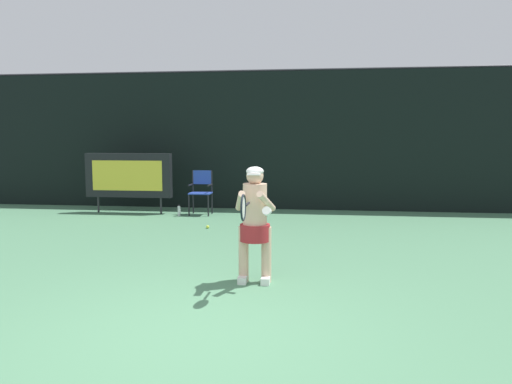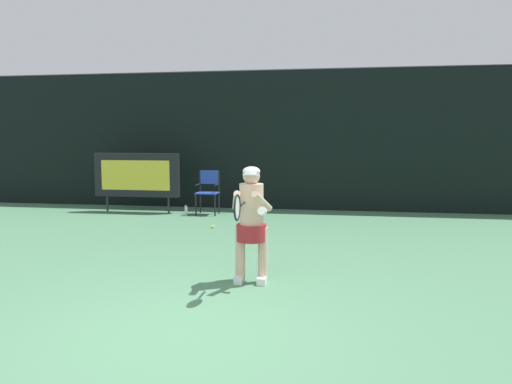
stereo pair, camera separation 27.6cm
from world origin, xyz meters
name	(u,v)px [view 1 (the left image)]	position (x,y,z in m)	size (l,w,h in m)	color
ground	(188,343)	(0.00, -0.19, -0.01)	(18.00, 22.00, 0.03)	#4A7C59
backdrop_screen	(275,141)	(0.00, 8.50, 1.81)	(18.00, 0.12, 3.66)	black
scoreboard	(129,175)	(-3.58, 7.32, 0.95)	(2.20, 0.21, 1.50)	black
umpire_chair	(201,190)	(-1.71, 7.30, 0.62)	(0.52, 0.44, 1.08)	black
water_bottle	(179,211)	(-2.19, 6.99, 0.12)	(0.07, 0.07, 0.27)	silver
tennis_player	(255,219)	(0.36, 1.77, 0.83)	(0.54, 0.61, 1.51)	white
tennis_racket	(244,207)	(0.32, 1.10, 1.08)	(0.03, 0.60, 0.31)	black
tennis_ball_loose	(208,227)	(-1.12, 5.45, 0.03)	(0.07, 0.07, 0.07)	#CCDB3D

